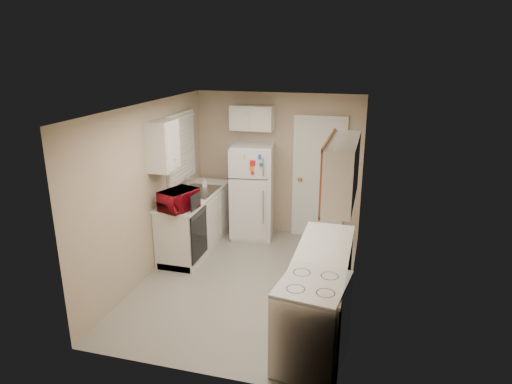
# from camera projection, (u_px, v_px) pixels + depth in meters

# --- Properties ---
(floor) EXTENTS (3.80, 3.80, 0.00)m
(floor) POSITION_uv_depth(u_px,v_px,m) (247.00, 282.00, 6.30)
(floor) COLOR #A8A59B
(floor) RESTS_ON ground
(ceiling) EXTENTS (3.80, 3.80, 0.00)m
(ceiling) POSITION_uv_depth(u_px,v_px,m) (245.00, 107.00, 5.57)
(ceiling) COLOR white
(ceiling) RESTS_ON floor
(wall_left) EXTENTS (3.80, 3.80, 0.00)m
(wall_left) POSITION_uv_depth(u_px,v_px,m) (149.00, 191.00, 6.28)
(wall_left) COLOR tan
(wall_left) RESTS_ON floor
(wall_right) EXTENTS (3.80, 3.80, 0.00)m
(wall_right) POSITION_uv_depth(u_px,v_px,m) (355.00, 209.00, 5.58)
(wall_right) COLOR tan
(wall_right) RESTS_ON floor
(wall_back) EXTENTS (2.80, 2.80, 0.00)m
(wall_back) POSITION_uv_depth(u_px,v_px,m) (278.00, 165.00, 7.68)
(wall_back) COLOR tan
(wall_back) RESTS_ON floor
(wall_front) EXTENTS (2.80, 2.80, 0.00)m
(wall_front) POSITION_uv_depth(u_px,v_px,m) (188.00, 264.00, 4.19)
(wall_front) COLOR tan
(wall_front) RESTS_ON floor
(left_counter) EXTENTS (0.60, 1.80, 0.90)m
(left_counter) POSITION_uv_depth(u_px,v_px,m) (196.00, 221.00, 7.26)
(left_counter) COLOR silver
(left_counter) RESTS_ON floor
(dishwasher) EXTENTS (0.03, 0.58, 0.72)m
(dishwasher) POSITION_uv_depth(u_px,v_px,m) (199.00, 235.00, 6.63)
(dishwasher) COLOR black
(dishwasher) RESTS_ON floor
(sink) EXTENTS (0.54, 0.74, 0.16)m
(sink) POSITION_uv_depth(u_px,v_px,m) (199.00, 194.00, 7.28)
(sink) COLOR gray
(sink) RESTS_ON left_counter
(microwave) EXTENTS (0.59, 0.45, 0.35)m
(microwave) POSITION_uv_depth(u_px,v_px,m) (179.00, 200.00, 6.40)
(microwave) COLOR maroon
(microwave) RESTS_ON left_counter
(soap_bottle) EXTENTS (0.10, 0.10, 0.17)m
(soap_bottle) POSITION_uv_depth(u_px,v_px,m) (205.00, 181.00, 7.44)
(soap_bottle) COLOR white
(soap_bottle) RESTS_ON left_counter
(window_blinds) EXTENTS (0.10, 0.98, 1.08)m
(window_blinds) POSITION_uv_depth(u_px,v_px,m) (181.00, 147.00, 7.11)
(window_blinds) COLOR silver
(window_blinds) RESTS_ON wall_left
(upper_cabinet_left) EXTENTS (0.30, 0.45, 0.70)m
(upper_cabinet_left) POSITION_uv_depth(u_px,v_px,m) (163.00, 146.00, 6.26)
(upper_cabinet_left) COLOR silver
(upper_cabinet_left) RESTS_ON wall_left
(refrigerator) EXTENTS (0.74, 0.72, 1.59)m
(refrigerator) POSITION_uv_depth(u_px,v_px,m) (253.00, 191.00, 7.61)
(refrigerator) COLOR silver
(refrigerator) RESTS_ON floor
(cabinet_over_fridge) EXTENTS (0.70, 0.30, 0.40)m
(cabinet_over_fridge) POSITION_uv_depth(u_px,v_px,m) (252.00, 118.00, 7.40)
(cabinet_over_fridge) COLOR silver
(cabinet_over_fridge) RESTS_ON wall_back
(interior_door) EXTENTS (0.86, 0.06, 2.08)m
(interior_door) POSITION_uv_depth(u_px,v_px,m) (318.00, 179.00, 7.52)
(interior_door) COLOR silver
(interior_door) RESTS_ON floor
(right_counter) EXTENTS (0.60, 2.00, 0.90)m
(right_counter) POSITION_uv_depth(u_px,v_px,m) (320.00, 292.00, 5.15)
(right_counter) COLOR silver
(right_counter) RESTS_ON floor
(stove) EXTENTS (0.73, 0.85, 0.94)m
(stove) POSITION_uv_depth(u_px,v_px,m) (311.00, 323.00, 4.54)
(stove) COLOR silver
(stove) RESTS_ON floor
(upper_cabinet_right) EXTENTS (0.30, 1.20, 0.70)m
(upper_cabinet_right) POSITION_uv_depth(u_px,v_px,m) (342.00, 171.00, 4.98)
(upper_cabinet_right) COLOR silver
(upper_cabinet_right) RESTS_ON wall_right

